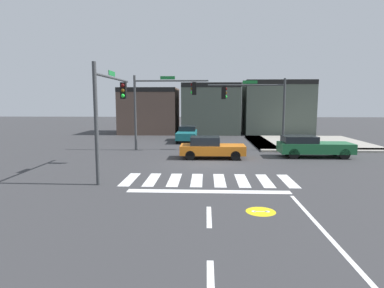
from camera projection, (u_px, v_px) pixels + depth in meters
ground_plane at (208, 163)px, 20.14m from camera, size 120.00×120.00×0.00m
crosswalk_near at (208, 180)px, 15.68m from camera, size 8.06×2.68×0.01m
lane_markings at (253, 242)px, 8.77m from camera, size 6.80×18.75×0.01m
bike_detector_marking at (261, 212)px, 11.20m from camera, size 1.02×1.02×0.01m
curb_corner_northeast at (303, 143)px, 29.10m from camera, size 10.00×10.60×0.15m
storefront_row at (215, 109)px, 38.38m from camera, size 21.75×6.19×6.04m
traffic_signal_northeast at (256, 101)px, 24.88m from camera, size 5.84×0.32×5.44m
traffic_signal_northwest at (162, 98)px, 24.76m from camera, size 5.62×0.32×5.66m
traffic_signal_southwest at (111, 101)px, 16.62m from camera, size 0.32×6.05×5.43m
car_green at (312, 146)px, 22.08m from camera, size 4.75×1.87×1.43m
car_orange at (211, 148)px, 21.65m from camera, size 4.22×1.79×1.43m
car_teal at (187, 133)px, 31.02m from camera, size 1.77×4.64×1.39m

